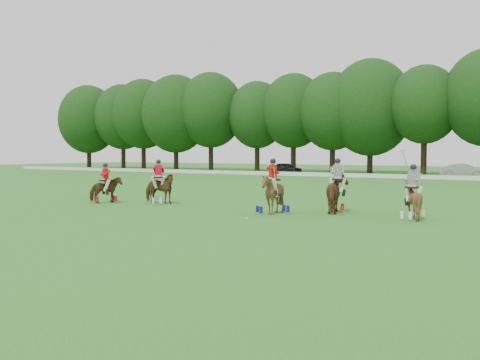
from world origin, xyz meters
The scene contains 11 objects.
ground centered at (0.00, 0.00, 0.00)m, with size 180.00×180.00×0.00m, color #2A7020.
tree_line centered at (0.26, 48.05, 8.23)m, with size 117.98×14.32×14.75m.
boundary_rail centered at (0.00, 38.00, 0.22)m, with size 120.00×0.10×0.44m, color white.
car_left centered at (-15.31, 42.50, 0.70)m, with size 1.65×4.09×1.40m, color black.
car_mid centered at (5.27, 42.50, 0.75)m, with size 1.59×4.56×1.50m, color #9A9A9F.
polo_red_a centered at (-6.41, 3.50, 0.75)m, with size 1.38×1.79×2.11m.
polo_red_b centered at (-3.67, 4.57, 0.82)m, with size 2.06×1.98×2.30m.
polo_red_c centered at (3.55, 3.62, 0.88)m, with size 2.06×2.09×2.41m.
polo_stripe_a centered at (5.79, 5.48, 0.89)m, with size 1.54×2.23×2.42m.
polo_stripe_b centered at (9.20, 4.87, 0.78)m, with size 1.47×1.58×2.75m.
polo_ball centered at (3.59, 1.37, 0.04)m, with size 0.09×0.09×0.09m, color white.
Camera 1 is at (14.43, -16.80, 2.69)m, focal length 40.00 mm.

